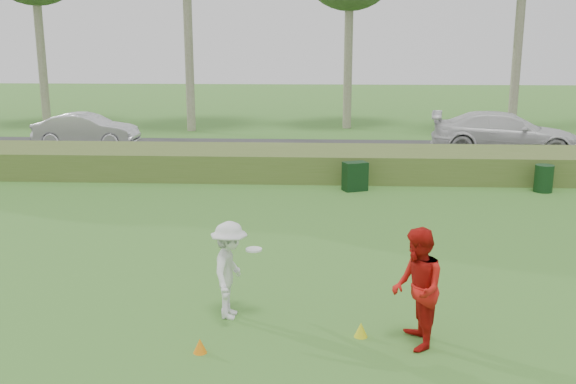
# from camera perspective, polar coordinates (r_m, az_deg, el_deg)

# --- Properties ---
(ground) EXTENTS (120.00, 120.00, 0.00)m
(ground) POSITION_cam_1_polar(r_m,az_deg,el_deg) (10.48, -1.22, -12.00)
(ground) COLOR #347025
(ground) RESTS_ON ground
(reed_strip) EXTENTS (80.00, 3.00, 0.90)m
(reed_strip) POSITION_cam_1_polar(r_m,az_deg,el_deg) (21.84, 1.14, 2.63)
(reed_strip) COLOR #496227
(reed_strip) RESTS_ON ground
(park_road) EXTENTS (80.00, 6.00, 0.06)m
(park_road) POSITION_cam_1_polar(r_m,az_deg,el_deg) (26.83, 1.52, 3.71)
(park_road) COLOR #2D2D2D
(park_road) RESTS_ON ground
(player_white) EXTENTS (0.87, 1.09, 1.63)m
(player_white) POSITION_cam_1_polar(r_m,az_deg,el_deg) (10.62, -5.19, -6.93)
(player_white) COLOR silver
(player_white) RESTS_ON ground
(player_red) EXTENTS (0.75, 0.93, 1.83)m
(player_red) POSITION_cam_1_polar(r_m,az_deg,el_deg) (9.75, 11.41, -8.42)
(player_red) COLOR red
(player_red) RESTS_ON ground
(cone_orange) EXTENTS (0.20, 0.20, 0.22)m
(cone_orange) POSITION_cam_1_polar(r_m,az_deg,el_deg) (9.77, -7.83, -13.38)
(cone_orange) COLOR orange
(cone_orange) RESTS_ON ground
(cone_yellow) EXTENTS (0.21, 0.21, 0.23)m
(cone_yellow) POSITION_cam_1_polar(r_m,az_deg,el_deg) (10.22, 6.49, -12.06)
(cone_yellow) COLOR yellow
(cone_yellow) RESTS_ON ground
(utility_cabinet) EXTENTS (0.82, 0.68, 0.89)m
(utility_cabinet) POSITION_cam_1_polar(r_m,az_deg,el_deg) (19.74, 5.98, 1.39)
(utility_cabinet) COLOR black
(utility_cabinet) RESTS_ON ground
(trash_bin) EXTENTS (0.69, 0.69, 0.83)m
(trash_bin) POSITION_cam_1_polar(r_m,az_deg,el_deg) (20.96, 21.78, 1.13)
(trash_bin) COLOR black
(trash_bin) RESTS_ON ground
(car_mid) EXTENTS (4.33, 1.53, 1.42)m
(car_mid) POSITION_cam_1_polar(r_m,az_deg,el_deg) (28.89, -17.47, 5.27)
(car_mid) COLOR silver
(car_mid) RESTS_ON park_road
(car_right) EXTENTS (6.09, 3.37, 1.67)m
(car_right) POSITION_cam_1_polar(r_m,az_deg,el_deg) (27.15, 18.70, 4.97)
(car_right) COLOR silver
(car_right) RESTS_ON park_road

